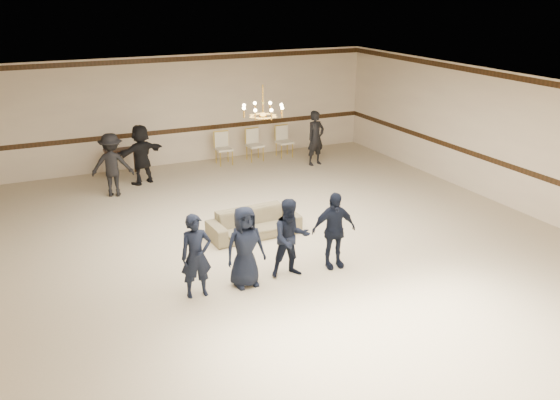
% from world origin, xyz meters
% --- Properties ---
extents(room, '(12.01, 14.01, 3.21)m').
position_xyz_m(room, '(0.00, 0.00, 1.60)').
color(room, '#C5B798').
rests_on(room, ground).
extents(chair_rail, '(12.00, 0.02, 0.14)m').
position_xyz_m(chair_rail, '(0.00, 6.99, 1.00)').
color(chair_rail, '#321D0F').
rests_on(chair_rail, wall_back).
extents(crown_molding, '(12.00, 0.02, 0.14)m').
position_xyz_m(crown_molding, '(0.00, 6.99, 3.08)').
color(crown_molding, '#321D0F').
rests_on(crown_molding, wall_back).
extents(chandelier, '(0.94, 0.94, 0.89)m').
position_xyz_m(chandelier, '(0.00, 1.00, 2.88)').
color(chandelier, gold).
rests_on(chandelier, ceiling).
extents(boy_a, '(0.56, 0.38, 1.49)m').
position_xyz_m(boy_a, '(-2.23, -1.19, 0.75)').
color(boy_a, black).
rests_on(boy_a, floor).
extents(boy_b, '(0.75, 0.50, 1.49)m').
position_xyz_m(boy_b, '(-1.33, -1.19, 0.75)').
color(boy_b, black).
rests_on(boy_b, floor).
extents(boy_c, '(0.79, 0.66, 1.49)m').
position_xyz_m(boy_c, '(-0.43, -1.19, 0.75)').
color(boy_c, black).
rests_on(boy_c, floor).
extents(boy_d, '(0.91, 0.47, 1.49)m').
position_xyz_m(boy_d, '(0.47, -1.19, 0.75)').
color(boy_d, black).
rests_on(boy_d, floor).
extents(settee, '(2.00, 0.86, 0.57)m').
position_xyz_m(settee, '(-0.30, 0.84, 0.29)').
color(settee, '#766B4E').
rests_on(settee, floor).
extents(adult_left, '(1.18, 0.89, 1.62)m').
position_xyz_m(adult_left, '(-2.51, 4.80, 0.81)').
color(adult_left, black).
rests_on(adult_left, floor).
extents(adult_mid, '(1.58, 0.98, 1.62)m').
position_xyz_m(adult_mid, '(-1.61, 5.50, 0.81)').
color(adult_mid, black).
rests_on(adult_mid, floor).
extents(adult_right, '(0.66, 0.50, 1.62)m').
position_xyz_m(adult_right, '(3.49, 5.10, 0.81)').
color(adult_right, black).
rests_on(adult_right, floor).
extents(banquet_chair_left, '(0.48, 0.48, 0.96)m').
position_xyz_m(banquet_chair_left, '(1.02, 6.28, 0.48)').
color(banquet_chair_left, beige).
rests_on(banquet_chair_left, floor).
extents(banquet_chair_mid, '(0.50, 0.50, 0.96)m').
position_xyz_m(banquet_chair_mid, '(2.02, 6.28, 0.48)').
color(banquet_chair_mid, beige).
rests_on(banquet_chair_mid, floor).
extents(banquet_chair_right, '(0.50, 0.50, 0.96)m').
position_xyz_m(banquet_chair_right, '(3.02, 6.28, 0.48)').
color(banquet_chair_right, beige).
rests_on(banquet_chair_right, floor).
extents(console_table, '(0.91, 0.39, 0.76)m').
position_xyz_m(console_table, '(-1.98, 6.48, 0.38)').
color(console_table, black).
rests_on(console_table, floor).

